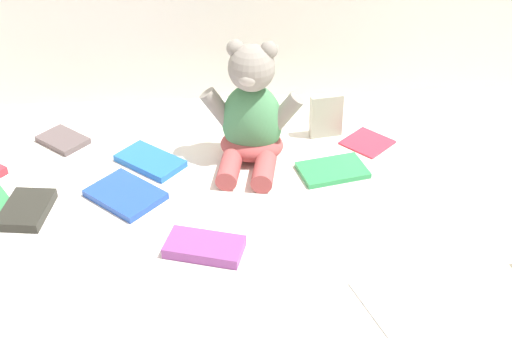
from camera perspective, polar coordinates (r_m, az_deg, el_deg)
ground_plane at (r=1.26m, az=-0.48°, el=-1.18°), size 3.20×3.20×0.00m
teddy_bear at (r=1.29m, az=-0.42°, el=4.82°), size 0.22×0.21×0.26m
book_case_0 at (r=1.40m, az=10.11°, el=2.60°), size 0.13×0.13×0.01m
book_case_1 at (r=1.45m, az=-17.17°, el=2.68°), size 0.13×0.12×0.01m
book_case_3 at (r=1.10m, az=-4.71°, el=-6.95°), size 0.15×0.11×0.02m
book_case_4 at (r=1.30m, az=6.98°, el=0.03°), size 0.15×0.11×0.01m
book_case_5 at (r=1.24m, az=-11.80°, el=-2.15°), size 0.17×0.17×0.01m
book_case_6 at (r=1.25m, az=-20.17°, el=-3.37°), size 0.09×0.12×0.02m
book_case_7 at (r=1.04m, az=12.45°, el=-11.45°), size 0.13×0.15×0.01m
book_case_8 at (r=1.40m, az=6.40°, el=4.96°), size 0.08×0.03×0.10m
book_case_13 at (r=1.33m, az=-9.61°, el=0.87°), size 0.16×0.15×0.01m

